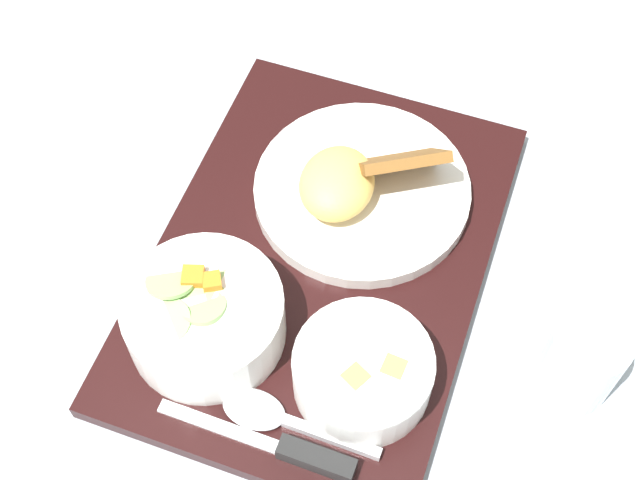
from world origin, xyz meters
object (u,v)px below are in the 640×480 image
(bowl_salad, at_px, (204,315))
(plate_main, at_px, (359,187))
(bowl_soup, at_px, (363,370))
(glass_water, at_px, (580,364))
(spoon, at_px, (272,416))
(knife, at_px, (300,454))

(bowl_salad, xyz_separation_m, plate_main, (0.19, -0.08, -0.02))
(bowl_soup, xyz_separation_m, glass_water, (0.07, -0.17, -0.01))
(bowl_soup, bearing_deg, glass_water, -67.22)
(bowl_soup, relative_size, glass_water, 1.36)
(plate_main, xyz_separation_m, spoon, (-0.24, -0.00, -0.01))
(bowl_salad, relative_size, plate_main, 0.66)
(glass_water, bearing_deg, plate_main, 64.55)
(bowl_salad, bearing_deg, spoon, -123.42)
(bowl_salad, relative_size, knife, 0.80)
(plate_main, bearing_deg, bowl_salad, 156.96)
(bowl_salad, distance_m, spoon, 0.10)
(plate_main, xyz_separation_m, knife, (-0.26, -0.04, -0.01))
(bowl_soup, relative_size, plate_main, 0.57)
(knife, bearing_deg, glass_water, -142.43)
(bowl_salad, height_order, spoon, bowl_salad)
(plate_main, distance_m, glass_water, 0.26)
(glass_water, bearing_deg, bowl_soup, 112.78)
(bowl_salad, xyz_separation_m, spoon, (-0.06, -0.08, -0.03))
(knife, height_order, spoon, knife)
(plate_main, bearing_deg, knife, -171.51)
(knife, xyz_separation_m, spoon, (0.02, 0.03, -0.00))
(knife, bearing_deg, bowl_soup, -108.42)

